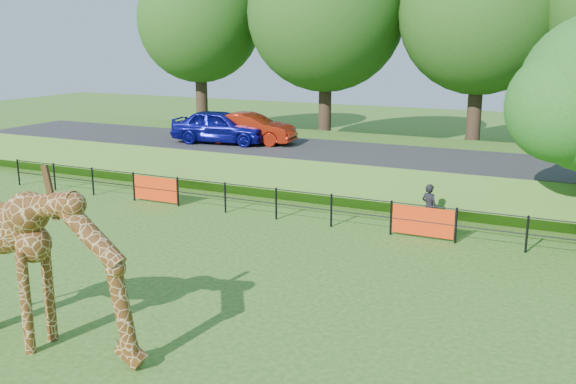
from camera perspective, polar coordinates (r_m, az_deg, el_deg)
name	(u,v)px	position (r m, az deg, el deg)	size (l,w,h in m)	color
ground	(194,322)	(14.32, -8.38, -11.38)	(90.00, 90.00, 0.00)	#2E5F17
giraffe	(40,269)	(13.35, -21.16, -6.41)	(4.63, 0.85, 3.31)	#5B3312
perimeter_fence	(331,210)	(20.83, 3.87, -1.64)	(28.07, 0.10, 1.10)	black
embankment	(397,166)	(27.74, 9.64, 2.25)	(40.00, 9.00, 1.30)	#2E5F17
road	(387,156)	(26.19, 8.78, 3.20)	(40.00, 5.00, 0.12)	#2A2A2C
car_blue	(221,126)	(28.73, -6.00, 5.82)	(1.76, 4.37, 1.49)	#13139C
car_red	(250,128)	(28.56, -3.43, 5.67)	(1.42, 4.07, 1.34)	#AA1E0C
visitor	(429,207)	(20.81, 12.43, -1.34)	(0.56, 0.37, 1.53)	black
bg_tree_line	(479,12)	(33.18, 16.60, 15.09)	(37.30, 8.80, 11.82)	black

